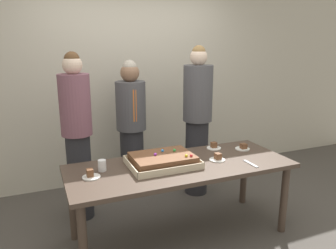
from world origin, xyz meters
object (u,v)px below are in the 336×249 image
Objects in this scene: plated_slice_far_right at (243,148)px; person_serving_front at (131,127)px; plated_slice_near_left at (214,147)px; sheet_cake at (163,160)px; party_table at (181,173)px; person_striped_tie_right at (77,135)px; plated_slice_near_right at (91,175)px; plated_slice_far_left at (218,158)px; person_green_shirt_behind at (197,119)px; drink_cup_nearest at (102,165)px; cake_server_utensil at (251,164)px.

person_serving_front is at bearing 134.80° from plated_slice_far_right.
plated_slice_near_left is at bearing 40.68° from person_serving_front.
sheet_cake is at bearing -160.39° from plated_slice_near_left.
party_table is at bearing -150.89° from plated_slice_near_left.
plated_slice_near_left is 1.04m from person_serving_front.
person_striped_tie_right is (-1.34, 0.43, 0.16)m from plated_slice_near_left.
plated_slice_near_right is at bearing 178.88° from party_table.
person_serving_front is at bearing 58.06° from plated_slice_near_right.
person_green_shirt_behind is (0.21, 0.81, 0.18)m from plated_slice_far_left.
drink_cup_nearest is 1.44m from person_green_shirt_behind.
plated_slice_near_left is 0.09× the size of person_serving_front.
plated_slice_far_right is at bearing 64.17° from cake_server_utensil.
plated_slice_near_right is at bearing 177.62° from plated_slice_far_left.
plated_slice_far_right is 0.08× the size of person_green_shirt_behind.
plated_slice_far_right is 1.50× the size of drink_cup_nearest.
sheet_cake reaches higher than plated_slice_far_left.
plated_slice_near_right is 0.08× the size of person_green_shirt_behind.
person_striped_tie_right is at bearing 145.99° from cake_server_utensil.
person_serving_front is at bearing 74.23° from person_striped_tie_right.
plated_slice_near_left is at bearing 19.61° from sheet_cake.
sheet_cake is 4.12× the size of plated_slice_near_right.
person_green_shirt_behind is (0.57, 0.78, 0.28)m from party_table.
sheet_cake is 0.54m from drink_cup_nearest.
person_serving_front reaches higher than sheet_cake.
plated_slice_far_left is 1.24m from person_serving_front.
drink_cup_nearest is 0.06× the size of person_green_shirt_behind.
person_striped_tie_right is at bearing 147.79° from plated_slice_far_left.
plated_slice_far_left is (-0.15, -0.32, 0.00)m from plated_slice_near_left.
person_striped_tie_right is at bearing 101.79° from drink_cup_nearest.
person_serving_front reaches higher than plated_slice_near_left.
person_green_shirt_behind is at bearing 67.86° from person_serving_front.
plated_slice_near_left is 0.53m from person_green_shirt_behind.
party_table is at bearing -1.12° from plated_slice_near_right.
person_serving_front is (0.67, 1.07, 0.09)m from plated_slice_near_right.
sheet_cake is at bearing 164.01° from party_table.
plated_slice_near_left is 1.00× the size of plated_slice_near_right.
drink_cup_nearest is (-0.54, 0.08, 0.00)m from sheet_cake.
party_table is 1.01m from person_green_shirt_behind.
cake_server_utensil is 0.12× the size of person_serving_front.
drink_cup_nearest is at bearing -32.73° from person_striped_tie_right.
cake_server_utensil is at bearing -20.71° from sheet_cake.
plated_slice_far_left is 0.45m from plated_slice_far_right.
plated_slice_near_left is 1.00× the size of plated_slice_far_right.
cake_server_utensil is 1.04m from person_green_shirt_behind.
person_serving_front is (-0.93, 0.94, 0.10)m from plated_slice_far_right.
drink_cup_nearest is at bearing -17.55° from person_green_shirt_behind.
sheet_cake is at bearing 0.01° from person_striped_tie_right.
sheet_cake is 0.66m from plated_slice_near_right.
sheet_cake is 1.05m from person_green_shirt_behind.
sheet_cake is 4.12× the size of plated_slice_far_right.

